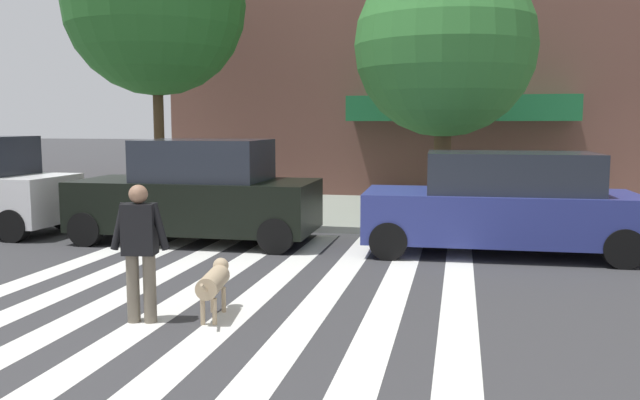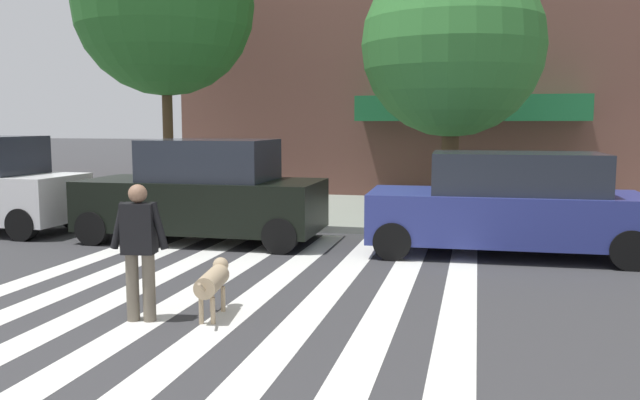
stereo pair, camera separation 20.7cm
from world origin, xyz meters
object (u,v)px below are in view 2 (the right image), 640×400
parked_car_behind_first (204,193)px  street_tree_middle (453,46)px  parked_car_third_in_line (507,204)px  pedestrian_dog_walker (139,245)px  street_tree_nearest (165,6)px  dog_on_leash (213,281)px

parked_car_behind_first → street_tree_middle: (4.65, 3.13, 3.09)m
parked_car_third_in_line → parked_car_behind_first: bearing=-180.0°
parked_car_behind_first → parked_car_third_in_line: parked_car_behind_first is taller
pedestrian_dog_walker → parked_car_third_in_line: bearing=49.3°
street_tree_nearest → street_tree_middle: size_ratio=1.24×
street_tree_middle → pedestrian_dog_walker: size_ratio=3.63×
street_tree_middle → pedestrian_dog_walker: 9.37m
street_tree_middle → pedestrian_dog_walker: street_tree_middle is taller
parked_car_behind_first → parked_car_third_in_line: (5.80, 0.00, -0.05)m
parked_car_behind_first → pedestrian_dog_walker: bearing=-74.5°
street_tree_nearest → pedestrian_dog_walker: size_ratio=4.51×
parked_car_behind_first → dog_on_leash: parked_car_behind_first is taller
parked_car_behind_first → dog_on_leash: 5.22m
dog_on_leash → street_tree_nearest: bearing=119.7°
parked_car_third_in_line → street_tree_nearest: street_tree_nearest is taller
street_tree_nearest → pedestrian_dog_walker: 10.37m
street_tree_middle → street_tree_nearest: bearing=177.3°
parked_car_third_in_line → street_tree_nearest: size_ratio=0.65×
parked_car_behind_first → street_tree_nearest: (-2.50, 3.46, 4.32)m
parked_car_third_in_line → pedestrian_dog_walker: size_ratio=2.94×
dog_on_leash → pedestrian_dog_walker: bearing=-153.7°
parked_car_third_in_line → street_tree_nearest: (-8.29, 3.46, 4.37)m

